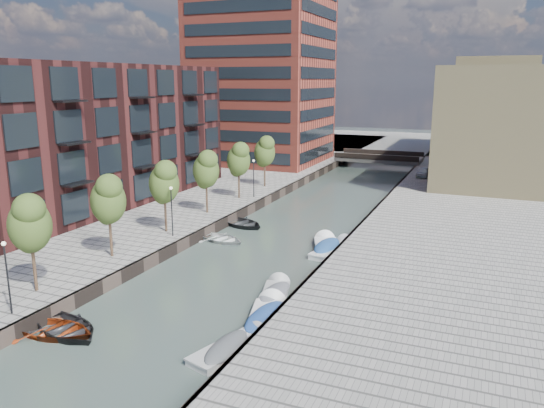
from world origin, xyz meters
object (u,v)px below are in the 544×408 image
Objects in this scene: tree_6 at (265,151)px; motorboat_4 at (276,293)px; sloop_4 at (242,226)px; tree_1 at (29,222)px; tree_4 at (206,168)px; sloop_3 at (222,241)px; motorboat_0 at (267,317)px; car at (423,172)px; sloop_2 at (55,335)px; bridge at (379,158)px; tree_2 at (108,198)px; tree_3 at (164,181)px; sloop_0 at (67,333)px; tree_5 at (239,158)px; motorboat_3 at (326,247)px; motorboat_2 at (335,250)px; motorboat_1 at (233,347)px.

motorboat_4 is at bearing -65.32° from tree_6.
motorboat_4 is at bearing -124.47° from sloop_4.
tree_1 is 1.00× the size of tree_4.
motorboat_0 reaches higher than sloop_3.
sloop_2 is at bearing -101.79° from car.
bridge is at bearing -10.07° from sloop_2.
tree_2 is 1.00× the size of tree_3.
car reaches higher than motorboat_0.
sloop_0 is at bearing -79.52° from tree_4.
tree_5 is 1.24× the size of sloop_2.
tree_5 is 27.03m from car.
motorboat_3 is at bearing -88.96° from sloop_4.
sloop_3 is at bearing -172.93° from motorboat_2.
motorboat_4 is (12.87, 6.99, -5.12)m from tree_1.
tree_1 is 15.09m from motorboat_0.
tree_4 is 14.49m from motorboat_3.
motorboat_2 reaches higher than sloop_3.
sloop_0 is 23.32m from sloop_4.
tree_5 is at bearing 115.49° from motorboat_1.
bridge is at bearing 94.63° from motorboat_4.
tree_4 is at bearing -90.00° from tree_5.
tree_5 is at bearing -90.00° from tree_6.
tree_4 is 1.24× the size of motorboat_4.
tree_5 is at bearing -126.40° from car.
tree_6 is 38.12m from sloop_2.
tree_1 is 14.00m from tree_3.
motorboat_1 is (13.54, -7.40, -5.12)m from tree_2.
tree_1 is at bearing -167.37° from sloop_4.
tree_4 reaches higher than bridge.
motorboat_2 is 0.81m from motorboat_3.
sloop_2 is 11.68m from motorboat_0.
motorboat_0 is (9.56, -12.55, 0.22)m from sloop_3.
car is at bearing -55.70° from bridge.
motorboat_0 is at bearing 14.28° from tree_1.
motorboat_2 is at bearing 51.22° from tree_1.
sloop_2 is at bearing -148.75° from motorboat_0.
tree_1 is 1.00× the size of tree_2.
tree_6 is 1.06× the size of motorboat_0.
motorboat_3 is 1.16× the size of motorboat_4.
sloop_0 reaches higher than sloop_2.
sloop_3 is (0.42, 18.61, 0.00)m from sloop_2.
bridge is 3.55× the size of car.
sloop_0 is 18.23m from sloop_3.
tree_6 is at bearing 27.18° from sloop_3.
tree_2 is 21.00m from tree_5.
tree_2 reaches higher than motorboat_3.
motorboat_0 is 1.01× the size of motorboat_3.
sloop_2 is (3.78, -2.55, -5.31)m from tree_1.
motorboat_3 is (13.09, 10.44, -5.09)m from tree_2.
sloop_4 is at bearing 159.22° from motorboat_2.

